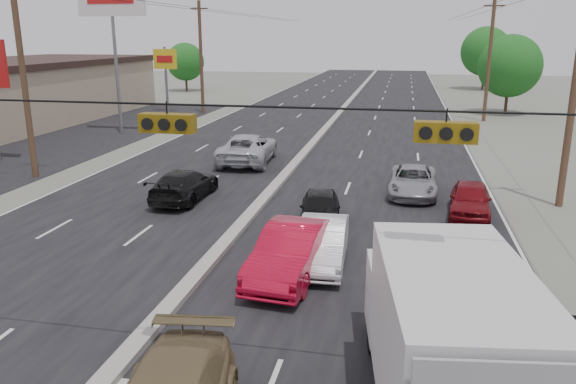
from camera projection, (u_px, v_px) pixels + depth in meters
name	position (u px, v px, depth m)	size (l,w,h in m)	color
ground	(117.00, 371.00, 12.18)	(200.00, 200.00, 0.00)	#606356
road_surface	(320.00, 136.00, 40.47)	(20.00, 160.00, 0.02)	black
center_median	(320.00, 135.00, 40.45)	(0.50, 160.00, 0.20)	gray
parking_lot	(68.00, 140.00, 39.05)	(10.00, 42.00, 0.02)	black
utility_pole_left_b	(23.00, 76.00, 27.37)	(1.60, 0.30, 10.00)	#422D1E
utility_pole_left_c	(201.00, 57.00, 50.95)	(1.60, 0.30, 10.00)	#422D1E
utility_pole_right_b	(575.00, 85.00, 22.53)	(1.60, 0.30, 10.00)	#422D1E
utility_pole_right_c	(489.00, 59.00, 46.11)	(1.60, 0.30, 10.00)	#422D1E
traffic_signals	(162.00, 121.00, 10.42)	(25.00, 0.30, 0.54)	black
pole_sign_billboard	(112.00, 8.00, 39.00)	(5.00, 0.25, 11.00)	slate
pole_sign_far	(165.00, 64.00, 51.81)	(2.20, 0.25, 6.00)	slate
tree_left_far	(185.00, 62.00, 72.03)	(4.80, 4.80, 6.12)	#382619
tree_right_mid	(510.00, 66.00, 50.55)	(5.60, 5.60, 7.14)	#382619
tree_right_far	(486.00, 51.00, 73.77)	(6.40, 6.40, 8.16)	#382619
box_truck	(443.00, 339.00, 10.17)	(3.17, 6.85, 3.35)	black
red_sedan	(291.00, 252.00, 16.73)	(1.66, 4.76, 1.57)	#B70B26
queue_car_a	(320.00, 209.00, 21.41)	(1.51, 3.76, 1.28)	black
queue_car_b	(322.00, 243.00, 17.72)	(1.46, 4.20, 1.38)	white
queue_car_c	(413.00, 181.00, 25.45)	(2.09, 4.53, 1.26)	#94969B
queue_car_e	(470.00, 200.00, 22.47)	(1.57, 3.91, 1.33)	maroon
oncoming_near	(184.00, 185.00, 24.66)	(1.87, 4.61, 1.34)	black
oncoming_far	(248.00, 149.00, 31.84)	(2.71, 5.87, 1.63)	#B6B9BE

